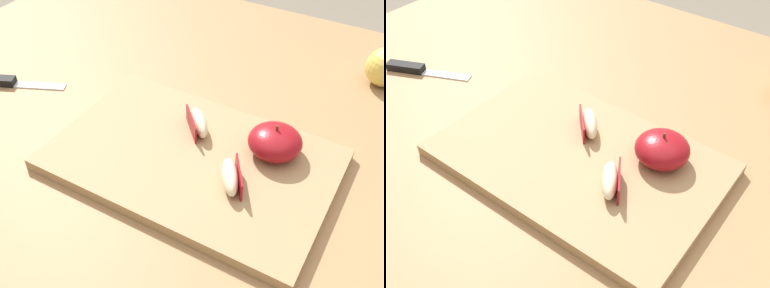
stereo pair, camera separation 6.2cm
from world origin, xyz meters
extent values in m
cube|color=#9E754C|center=(0.00, 0.00, 0.76)|extent=(1.31, 0.88, 0.03)
cube|color=#9E754C|center=(-0.59, 0.38, 0.37)|extent=(0.06, 0.06, 0.74)
cube|color=#A37F56|center=(-0.02, -0.10, 0.78)|extent=(0.39, 0.25, 0.02)
ellipsoid|color=maroon|center=(0.08, -0.04, 0.81)|extent=(0.08, 0.08, 0.04)
cylinder|color=#4C3319|center=(0.08, -0.04, 0.83)|extent=(0.00, 0.00, 0.01)
ellipsoid|color=beige|center=(0.05, -0.12, 0.80)|extent=(0.05, 0.07, 0.03)
cube|color=maroon|center=(0.06, -0.12, 0.80)|extent=(0.03, 0.05, 0.03)
ellipsoid|color=beige|center=(-0.04, -0.05, 0.80)|extent=(0.06, 0.06, 0.03)
cube|color=maroon|center=(-0.04, -0.05, 0.80)|extent=(0.04, 0.05, 0.03)
cube|color=silver|center=(-0.35, -0.06, 0.77)|extent=(0.09, 0.05, 0.00)
cube|color=black|center=(-0.42, -0.10, 0.78)|extent=(0.07, 0.05, 0.01)
camera|label=1|loc=(0.22, -0.50, 1.22)|focal=42.21mm
camera|label=2|loc=(0.27, -0.47, 1.22)|focal=42.21mm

